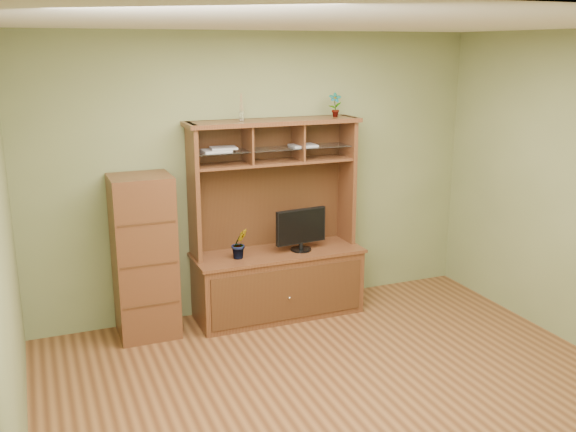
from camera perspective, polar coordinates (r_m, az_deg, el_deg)
room at (r=4.46m, az=6.20°, el=-0.92°), size 4.54×4.04×2.74m
media_hutch at (r=6.23m, az=-0.99°, el=-4.20°), size 1.66×0.61×1.90m
monitor at (r=6.14m, az=1.17°, el=-1.15°), size 0.52×0.20×0.41m
orchid_plant at (r=5.95m, az=-4.33°, el=-2.44°), size 0.18×0.15×0.29m
top_plant at (r=6.24m, az=4.20°, el=9.84°), size 0.14×0.12×0.23m
reed_diffuser at (r=5.89m, az=-4.16°, el=9.36°), size 0.05×0.05×0.25m
magazines at (r=5.95m, az=-3.61°, el=6.05°), size 1.11×0.20×0.04m
side_cabinet at (r=5.87m, az=-12.65°, el=-3.57°), size 0.53×0.48×1.48m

